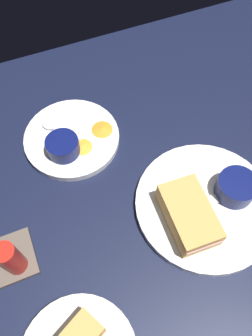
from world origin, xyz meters
TOP-DOWN VIEW (x-y plane):
  - ground_plane at (0.00, 0.00)cm, footprint 110.00×110.00cm
  - plate_sandwich_main at (-0.30, -7.87)cm, footprint 27.29×27.29cm
  - sandwich_half_near at (-1.66, -2.87)cm, footprint 13.58×8.22cm
  - ramekin_dark_sauce at (0.36, -13.98)cm, footprint 7.64×7.64cm
  - spoon_by_dark_ramekin at (0.51, -8.10)cm, footprint 2.28×9.88cm
  - plate_chips_companion at (25.00, 11.42)cm, footprint 20.73×20.73cm
  - ramekin_light_gravy at (21.89, 14.01)cm, footprint 6.88×6.88cm
  - spoon_by_gravy_ramekin at (28.42, 14.41)cm, footprint 8.40×7.62cm
  - plantain_chip_scatter at (22.58, 10.01)cm, footprint 8.07×15.49cm
  - condiment_caddy at (3.67, 29.68)cm, footprint 9.00×9.00cm

SIDE VIEW (x-z plane):
  - ground_plane at x=0.00cm, z-range -3.00..0.00cm
  - plate_sandwich_main at x=-0.30cm, z-range 0.00..1.60cm
  - plate_chips_companion at x=25.00cm, z-range 0.00..1.60cm
  - plantain_chip_scatter at x=22.58cm, z-range 1.60..2.20cm
  - spoon_by_dark_ramekin at x=0.51cm, z-range 1.56..2.36cm
  - spoon_by_gravy_ramekin at x=28.42cm, z-range 1.56..2.36cm
  - condiment_caddy at x=3.67cm, z-range -1.34..8.16cm
  - ramekin_light_gravy at x=21.89cm, z-range 1.74..5.34cm
  - ramekin_dark_sauce at x=0.36cm, z-range 1.75..5.91cm
  - sandwich_half_near at x=-1.66cm, z-range 1.60..6.40cm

